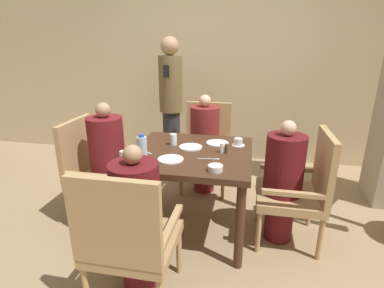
# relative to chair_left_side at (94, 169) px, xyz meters

# --- Properties ---
(ground_plane) EXTENTS (16.00, 16.00, 0.00)m
(ground_plane) POSITION_rel_chair_left_side_xyz_m (0.94, 0.00, -0.51)
(ground_plane) COLOR #9E8460
(wall_back) EXTENTS (8.00, 0.06, 2.80)m
(wall_back) POSITION_rel_chair_left_side_xyz_m (0.94, 1.91, 0.89)
(wall_back) COLOR #C6B289
(wall_back) RESTS_ON ground_plane
(dining_table) EXTENTS (1.04, 1.01, 0.76)m
(dining_table) POSITION_rel_chair_left_side_xyz_m (0.94, 0.00, 0.14)
(dining_table) COLOR #422819
(dining_table) RESTS_ON ground_plane
(chair_left_side) EXTENTS (0.54, 0.54, 0.98)m
(chair_left_side) POSITION_rel_chair_left_side_xyz_m (0.00, 0.00, 0.00)
(chair_left_side) COLOR tan
(chair_left_side) RESTS_ON ground_plane
(diner_in_left_chair) EXTENTS (0.32, 0.32, 1.15)m
(diner_in_left_chair) POSITION_rel_chair_left_side_xyz_m (0.15, 0.00, 0.08)
(diner_in_left_chair) COLOR maroon
(diner_in_left_chair) RESTS_ON ground_plane
(chair_far_side) EXTENTS (0.54, 0.54, 0.98)m
(chair_far_side) POSITION_rel_chair_left_side_xyz_m (0.94, 0.93, 0.00)
(chair_far_side) COLOR tan
(chair_far_side) RESTS_ON ground_plane
(diner_in_far_chair) EXTENTS (0.32, 0.32, 1.12)m
(diner_in_far_chair) POSITION_rel_chair_left_side_xyz_m (0.94, 0.77, 0.06)
(diner_in_far_chair) COLOR maroon
(diner_in_far_chair) RESTS_ON ground_plane
(chair_right_side) EXTENTS (0.54, 0.54, 0.98)m
(chair_right_side) POSITION_rel_chair_left_side_xyz_m (1.88, 0.00, 0.00)
(chair_right_side) COLOR tan
(chair_right_side) RESTS_ON ground_plane
(diner_in_right_chair) EXTENTS (0.32, 0.32, 1.07)m
(diner_in_right_chair) POSITION_rel_chair_left_side_xyz_m (1.72, 0.00, 0.04)
(diner_in_right_chair) COLOR #5B1419
(diner_in_right_chair) RESTS_ON ground_plane
(chair_near_corner) EXTENTS (0.54, 0.54, 0.98)m
(chair_near_corner) POSITION_rel_chair_left_side_xyz_m (0.73, -0.93, 0.00)
(chair_near_corner) COLOR tan
(chair_near_corner) RESTS_ON ground_plane
(diner_in_near_chair) EXTENTS (0.32, 0.32, 1.06)m
(diner_in_near_chair) POSITION_rel_chair_left_side_xyz_m (0.73, -0.77, 0.03)
(diner_in_near_chair) COLOR #5B1419
(diner_in_near_chair) RESTS_ON ground_plane
(standing_host) EXTENTS (0.29, 0.33, 1.72)m
(standing_host) POSITION_rel_chair_left_side_xyz_m (0.42, 1.29, 0.41)
(standing_host) COLOR #2D2D33
(standing_host) RESTS_ON ground_plane
(plate_main_left) EXTENTS (0.21, 0.21, 0.01)m
(plate_main_left) POSITION_rel_chair_left_side_xyz_m (1.14, 0.25, 0.25)
(plate_main_left) COLOR white
(plate_main_left) RESTS_ON dining_table
(plate_main_right) EXTENTS (0.21, 0.21, 0.01)m
(plate_main_right) POSITION_rel_chair_left_side_xyz_m (0.92, 0.09, 0.25)
(plate_main_right) COLOR white
(plate_main_right) RESTS_ON dining_table
(plate_dessert_center) EXTENTS (0.21, 0.21, 0.01)m
(plate_dessert_center) POSITION_rel_chair_left_side_xyz_m (0.82, -0.23, 0.25)
(plate_dessert_center) COLOR white
(plate_dessert_center) RESTS_ON dining_table
(teacup_with_saucer) EXTENTS (0.12, 0.12, 0.07)m
(teacup_with_saucer) POSITION_rel_chair_left_side_xyz_m (1.33, 0.23, 0.27)
(teacup_with_saucer) COLOR white
(teacup_with_saucer) RESTS_ON dining_table
(bowl_small) EXTENTS (0.11, 0.11, 0.04)m
(bowl_small) POSITION_rel_chair_left_side_xyz_m (1.20, -0.37, 0.27)
(bowl_small) COLOR white
(bowl_small) RESTS_ON dining_table
(water_bottle) EXTENTS (0.07, 0.07, 0.25)m
(water_bottle) POSITION_rel_chair_left_side_xyz_m (0.64, -0.38, 0.36)
(water_bottle) COLOR silver
(water_bottle) RESTS_ON dining_table
(glass_tall_near) EXTENTS (0.06, 0.06, 0.10)m
(glass_tall_near) POSITION_rel_chair_left_side_xyz_m (0.75, 0.14, 0.29)
(glass_tall_near) COLOR silver
(glass_tall_near) RESTS_ON dining_table
(glass_tall_mid) EXTENTS (0.06, 0.06, 0.10)m
(glass_tall_mid) POSITION_rel_chair_left_side_xyz_m (0.49, -0.37, 0.29)
(glass_tall_mid) COLOR silver
(glass_tall_mid) RESTS_ON dining_table
(salt_shaker) EXTENTS (0.03, 0.03, 0.08)m
(salt_shaker) POSITION_rel_chair_left_side_xyz_m (1.20, 0.02, 0.28)
(salt_shaker) COLOR white
(salt_shaker) RESTS_ON dining_table
(pepper_shaker) EXTENTS (0.03, 0.03, 0.08)m
(pepper_shaker) POSITION_rel_chair_left_side_xyz_m (1.24, 0.02, 0.28)
(pepper_shaker) COLOR #4C3D2D
(pepper_shaker) RESTS_ON dining_table
(fork_beside_plate) EXTENTS (0.17, 0.03, 0.00)m
(fork_beside_plate) POSITION_rel_chair_left_side_xyz_m (1.13, -0.15, 0.25)
(fork_beside_plate) COLOR silver
(fork_beside_plate) RESTS_ON dining_table
(knife_beside_plate) EXTENTS (0.17, 0.11, 0.00)m
(knife_beside_plate) POSITION_rel_chair_left_side_xyz_m (0.56, -0.09, 0.25)
(knife_beside_plate) COLOR silver
(knife_beside_plate) RESTS_ON dining_table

